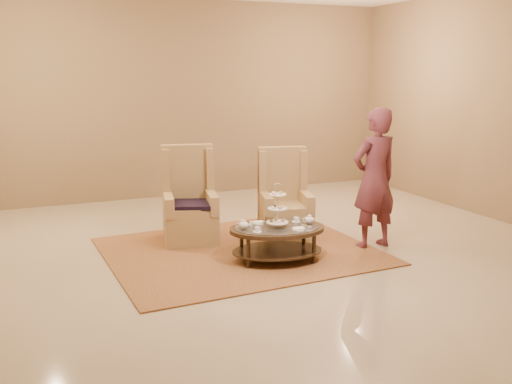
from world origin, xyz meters
name	(u,v)px	position (x,y,z in m)	size (l,w,h in m)	color
ground	(270,259)	(0.00, 0.00, 0.00)	(8.00, 8.00, 0.00)	tan
ceiling	(270,259)	(0.00, 0.00, 0.00)	(8.00, 8.00, 0.02)	white
wall_back	(179,100)	(0.00, 4.00, 1.75)	(8.00, 0.04, 3.50)	olive
rug	(240,251)	(-0.22, 0.42, 0.01)	(3.37, 2.86, 0.02)	#9B6937
tea_table	(277,233)	(0.06, -0.10, 0.35)	(1.27, 0.99, 0.96)	black
armchair_left	(190,209)	(-0.66, 1.16, 0.43)	(0.81, 0.83, 1.28)	#A8824F
armchair_right	(284,208)	(0.57, 0.80, 0.41)	(0.82, 0.83, 1.23)	#A8824F
person	(375,179)	(1.44, -0.04, 0.91)	(0.70, 0.49, 1.81)	#5A262F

